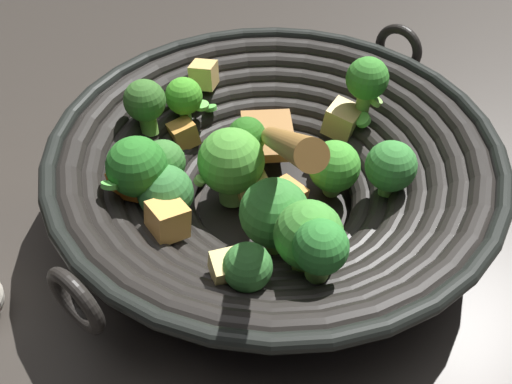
{
  "coord_description": "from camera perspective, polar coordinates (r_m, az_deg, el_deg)",
  "views": [
    {
      "loc": [
        0.14,
        -0.34,
        0.39
      ],
      "look_at": [
        -0.01,
        -0.01,
        0.03
      ],
      "focal_mm": 39.55,
      "sensor_mm": 36.0,
      "label": 1
    }
  ],
  "objects": [
    {
      "name": "wok",
      "position": [
        0.5,
        1.62,
        2.47
      ],
      "size": [
        0.39,
        0.42,
        0.22
      ],
      "color": "black",
      "rests_on": "ground"
    },
    {
      "name": "ground_plane",
      "position": [
        0.54,
        1.68,
        -1.87
      ],
      "size": [
        4.0,
        4.0,
        0.0
      ],
      "primitive_type": "plane",
      "color": "#332D28"
    }
  ]
}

